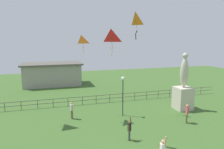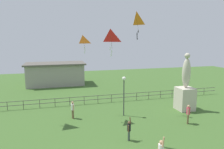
{
  "view_description": "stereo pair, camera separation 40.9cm",
  "coord_description": "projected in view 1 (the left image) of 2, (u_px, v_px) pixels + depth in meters",
  "views": [
    {
      "loc": [
        -3.53,
        -9.45,
        7.43
      ],
      "look_at": [
        1.09,
        5.96,
        4.74
      ],
      "focal_mm": 33.82,
      "sensor_mm": 36.0,
      "label": 1
    },
    {
      "loc": [
        -3.14,
        -9.56,
        7.43
      ],
      "look_at": [
        1.09,
        5.96,
        4.74
      ],
      "focal_mm": 33.82,
      "sensor_mm": 36.0,
      "label": 2
    }
  ],
  "objects": [
    {
      "name": "statue_monument",
      "position": [
        183.0,
        92.0,
        22.47
      ],
      "size": [
        1.69,
        1.69,
        6.06
      ],
      "color": "beige",
      "rests_on": "ground_plane"
    },
    {
      "name": "lamppost",
      "position": [
        123.0,
        87.0,
        20.38
      ],
      "size": [
        0.36,
        0.36,
        3.91
      ],
      "color": "#38383D",
      "rests_on": "ground_plane"
    },
    {
      "name": "person_1",
      "position": [
        187.0,
        112.0,
        18.83
      ],
      "size": [
        0.36,
        0.43,
        1.73
      ],
      "color": "brown",
      "rests_on": "ground_plane"
    },
    {
      "name": "person_2",
      "position": [
        129.0,
        129.0,
        15.59
      ],
      "size": [
        0.37,
        0.4,
        1.75
      ],
      "color": "#3F4C47",
      "rests_on": "ground_plane"
    },
    {
      "name": "person_3",
      "position": [
        72.0,
        109.0,
        19.81
      ],
      "size": [
        0.31,
        0.48,
        1.67
      ],
      "color": "brown",
      "rests_on": "ground_plane"
    },
    {
      "name": "kite_0",
      "position": [
        135.0,
        19.0,
        20.19
      ],
      "size": [
        0.97,
        1.09,
        2.64
      ],
      "color": "orange"
    },
    {
      "name": "kite_1",
      "position": [
        81.0,
        40.0,
        20.73
      ],
      "size": [
        1.13,
        0.89,
        1.78
      ],
      "color": "orange"
    },
    {
      "name": "kite_4",
      "position": [
        111.0,
        36.0,
        14.29
      ],
      "size": [
        0.97,
        0.86,
        1.86
      ],
      "color": "red"
    },
    {
      "name": "waterfront_railing",
      "position": [
        81.0,
        99.0,
        24.2
      ],
      "size": [
        36.03,
        0.06,
        0.95
      ],
      "color": "#4C4742",
      "rests_on": "ground_plane"
    },
    {
      "name": "pavilion_building",
      "position": [
        52.0,
        74.0,
        34.53
      ],
      "size": [
        9.53,
        5.1,
        3.63
      ],
      "color": "gray",
      "rests_on": "ground_plane"
    }
  ]
}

